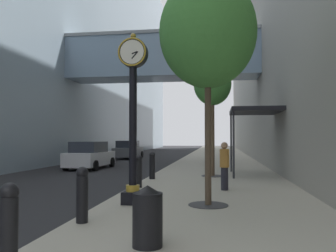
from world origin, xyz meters
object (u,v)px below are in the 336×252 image
Objects in this scene: pedestrian_walking at (224,165)px; bollard_second at (82,193)px; street_tree_mid_near at (212,85)px; street_tree_near at (208,33)px; car_white_near at (90,156)px; bollard_nearest at (9,223)px; car_grey_mid at (128,150)px; street_clock at (133,109)px; bollard_fourth at (138,170)px; trash_bin at (148,215)px; bollard_fifth at (152,165)px.

bollard_second is at bearing -121.12° from pedestrian_walking.
street_tree_near is at bearing -90.00° from street_tree_mid_near.
car_white_near is (-7.96, 11.85, -4.10)m from street_tree_near.
car_white_near is at bearing 107.27° from bollard_nearest.
car_white_near is (-5.27, 16.94, 0.06)m from bollard_nearest.
car_grey_mid is (-5.59, 27.83, 0.04)m from bollard_nearest.
street_clock is 3.79m from bollard_fourth.
bollard_fourth is 10.25m from car_white_near.
street_clock reaches higher than car_grey_mid.
trash_bin is at bearing 35.58° from bollard_nearest.
trash_bin is (-0.92, -11.18, -3.90)m from street_tree_mid_near.
bollard_fourth is 0.26× the size of car_grey_mid.
trash_bin is 17.19m from car_white_near.
bollard_nearest is at bearing -96.49° from street_clock.
car_white_near is (-5.27, 14.23, 0.06)m from bollard_second.
street_tree_near is at bearing 41.46° from bollard_second.
bollard_nearest is 1.00× the size of bollard_fifth.
bollard_nearest is 10.87m from bollard_fifth.
bollard_fourth reaches higher than trash_bin.
bollard_fourth is 5.82m from street_tree_near.
bollard_fifth is 0.72× the size of pedestrian_walking.
street_clock is at bearing -74.89° from car_grey_mid.
car_white_near is at bearing 116.04° from street_clock.
bollard_fourth is (0.00, 5.44, 0.00)m from bollard_second.
car_white_near is at bearing 123.89° from street_tree_near.
street_tree_near is at bearing -99.66° from pedestrian_walking.
bollard_fifth is (-0.57, 5.87, -2.04)m from street_clock.
car_grey_mid is (-8.29, 22.73, -4.12)m from street_tree_near.
car_white_near is (-5.84, 11.94, -1.98)m from street_clock.
street_tree_near is 1.15× the size of street_tree_mid_near.
street_clock is 4.64× the size of trash_bin.
trash_bin is at bearing -94.71° from street_tree_mid_near.
bollard_nearest is 1.00× the size of bollard_second.
street_tree_mid_near is at bearing 90.00° from street_tree_near.
bollard_second is at bearing -90.00° from bollard_fifth.
bollard_second is at bearing -103.99° from street_clock.
street_tree_mid_near is at bearing 57.95° from bollard_fourth.
bollard_nearest is 1.00× the size of bollard_fourth.
bollard_nearest is 1.17× the size of trash_bin.
pedestrian_walking is at bearing -42.11° from bollard_fifth.
bollard_second is at bearing 140.63° from trash_bin.
street_tree_near is 1.38× the size of car_grey_mid.
car_grey_mid is at bearing 102.56° from bollard_second.
bollard_second is at bearing -90.00° from bollard_fourth.
bollard_nearest is 8.61m from pedestrian_walking.
bollard_second is 15.17m from car_white_near.
street_tree_near reaches higher than bollard_second.
pedestrian_walking reaches higher than trash_bin.
street_tree_near is (2.69, 2.38, 4.16)m from bollard_second.
street_tree_mid_near reaches higher than trash_bin.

